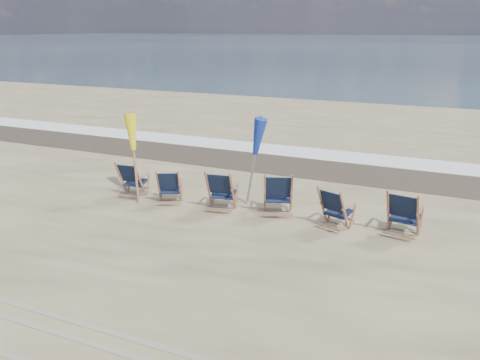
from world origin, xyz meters
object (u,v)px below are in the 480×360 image
Objects in this scene: beach_chair_0 at (140,181)px; beach_chair_2 at (232,192)px; beach_chair_1 at (180,187)px; beach_chair_4 at (344,212)px; umbrella_yellow at (133,137)px; beach_chair_3 at (292,195)px; beach_chair_5 at (418,217)px; umbrella_blue at (253,140)px.

beach_chair_2 is (2.44, 0.05, 0.03)m from beach_chair_0.
beach_chair_2 is at bearing 157.58° from beach_chair_1.
umbrella_yellow is at bearing 20.30° from beach_chair_4.
beach_chair_4 is at bearing 0.75° from umbrella_yellow.
beach_chair_1 is at bearing -12.12° from beach_chair_3.
beach_chair_3 reaches higher than beach_chair_0.
beach_chair_5 is at bearing -152.97° from beach_chair_4.
beach_chair_2 is 1.07× the size of beach_chair_4.
beach_chair_0 is 1.12m from umbrella_yellow.
beach_chair_4 is at bearing 142.64° from beach_chair_3.
beach_chair_3 is 1.03× the size of beach_chair_5.
beach_chair_0 is 0.94× the size of beach_chair_2.
beach_chair_2 is 3.90m from beach_chair_5.
beach_chair_2 is at bearing -5.93° from beach_chair_3.
beach_chair_0 is 1.06× the size of beach_chair_1.
umbrella_yellow is (-3.73, -0.48, 1.06)m from beach_chair_3.
beach_chair_0 is 2.99m from umbrella_blue.
beach_chair_5 is at bearing -8.38° from umbrella_blue.
umbrella_blue is at bearing 16.20° from umbrella_yellow.
beach_chair_5 is at bearing 157.84° from beach_chair_1.
beach_chair_0 is 0.45× the size of umbrella_blue.
beach_chair_4 is at bearing 168.47° from beach_chair_2.
beach_chair_5 reaches higher than beach_chair_4.
beach_chair_5 reaches higher than beach_chair_1.
umbrella_blue is at bearing -35.32° from beach_chair_3.
umbrella_yellow is 2.81m from umbrella_blue.
umbrella_blue is (-2.26, 0.72, 1.13)m from beach_chair_4.
beach_chair_4 is 5.08m from umbrella_yellow.
beach_chair_1 is at bearing 177.69° from beach_chair_0.
beach_chair_1 is 3.86m from beach_chair_4.
beach_chair_1 is 0.85× the size of beach_chair_3.
beach_chair_3 is at bearing 4.01° from beach_chair_5.
beach_chair_2 is at bearing 176.96° from beach_chair_0.
beach_chair_0 is at bearing 10.06° from beach_chair_5.
beach_chair_3 is at bearing 163.65° from beach_chair_1.
beach_chair_4 is at bearing -17.68° from umbrella_blue.
umbrella_yellow is at bearing -11.45° from beach_chair_3.
umbrella_blue is at bearing 1.87° from beach_chair_4.
beach_chair_0 is 6.34m from beach_chair_5.
beach_chair_1 is at bearing -8.23° from beach_chair_2.
umbrella_blue reaches higher than beach_chair_5.
beach_chair_4 is at bearing 16.54° from beach_chair_5.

